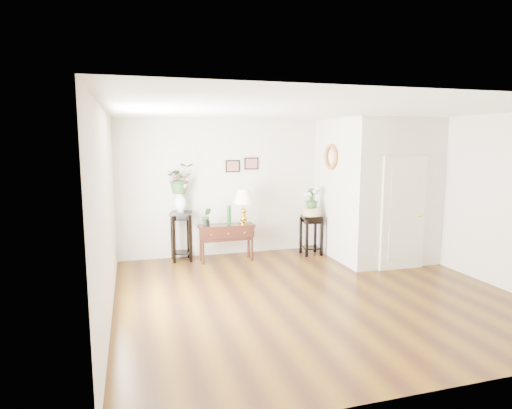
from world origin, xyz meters
name	(u,v)px	position (x,y,z in m)	size (l,w,h in m)	color
floor	(314,294)	(0.00, 0.00, 0.00)	(6.00, 5.50, 0.02)	#5A390D
ceiling	(318,111)	(0.00, 0.00, 2.80)	(6.00, 5.50, 0.02)	white
wall_back	(262,187)	(0.00, 2.75, 1.40)	(6.00, 0.02, 2.80)	beige
wall_front	(442,248)	(0.00, -2.75, 1.40)	(6.00, 0.02, 2.80)	beige
wall_left	(107,215)	(-3.00, 0.00, 1.40)	(0.02, 5.50, 2.80)	beige
wall_right	(477,198)	(3.00, 0.00, 1.40)	(0.02, 5.50, 2.80)	beige
partition	(374,189)	(2.10, 1.77, 1.40)	(1.80, 1.95, 2.80)	beige
door	(403,213)	(2.10, 0.78, 1.05)	(0.90, 0.05, 2.10)	silver
art_print_left	(233,166)	(-0.65, 2.73, 1.85)	(0.30, 0.02, 0.25)	black
art_print_right	(251,164)	(-0.25, 2.73, 1.90)	(0.30, 0.02, 0.25)	black
wall_ornament	(331,157)	(1.16, 1.90, 2.05)	(0.51, 0.51, 0.07)	#C3783C
console_table	(226,243)	(-0.91, 2.22, 0.37)	(1.10, 0.37, 0.73)	black
table_lamp	(244,206)	(-0.55, 2.22, 1.08)	(0.40, 0.40, 0.70)	gold
green_vase	(229,216)	(-0.85, 2.22, 0.90)	(0.08, 0.08, 0.38)	#0B4B1E
potted_plant	(206,217)	(-1.30, 2.22, 0.90)	(0.18, 0.15, 0.33)	#2B5125
plant_stand_a	(181,236)	(-1.77, 2.49, 0.49)	(0.38, 0.38, 0.98)	black
porcelain_vase	(180,201)	(-1.77, 2.49, 1.21)	(0.24, 0.24, 0.41)	white
lily_arrangement	(180,177)	(-1.77, 2.49, 1.68)	(0.53, 0.46, 0.59)	#2B5125
plant_stand_b	(311,235)	(0.90, 2.19, 0.41)	(0.39, 0.39, 0.83)	black
ceramic_bowl	(312,212)	(0.90, 2.19, 0.91)	(0.36, 0.36, 0.16)	beige
narcissus	(312,199)	(0.90, 2.19, 1.18)	(0.25, 0.25, 0.45)	#2B5125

